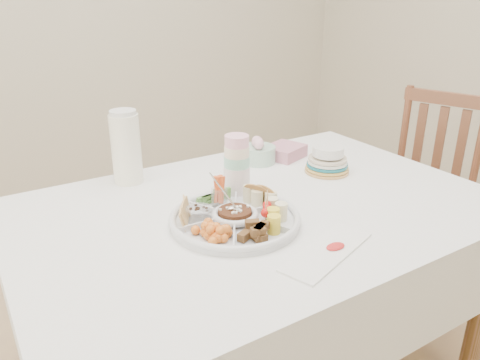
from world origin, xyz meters
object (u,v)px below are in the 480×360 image
chair (418,204)px  party_tray (235,217)px  dining_table (259,302)px  plate_stack (328,159)px  thermos (126,146)px

chair → party_tray: bearing=169.5°
dining_table → party_tray: 0.43m
chair → plate_stack: chair is taller
chair → plate_stack: size_ratio=5.93×
chair → dining_table: bearing=166.6°
dining_table → party_tray: party_tray is taller
thermos → dining_table: bearing=-54.9°
thermos → party_tray: bearing=-72.3°
dining_table → thermos: size_ratio=5.70×
plate_stack → party_tray: bearing=-161.2°
dining_table → party_tray: bearing=-154.0°
chair → plate_stack: 0.65m
dining_table → thermos: bearing=125.1°
chair → plate_stack: bearing=159.3°
thermos → chair: bearing=-14.8°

